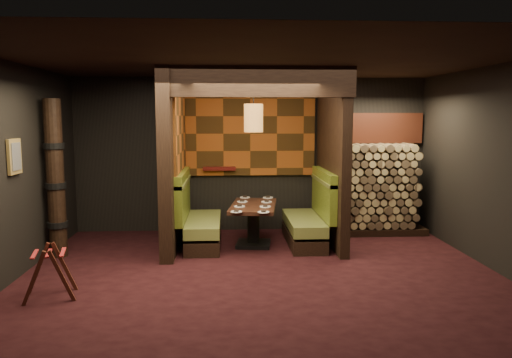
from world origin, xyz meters
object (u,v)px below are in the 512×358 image
Objects in this scene: booth_bench_right at (310,220)px; totem_column at (55,180)px; booth_bench_left at (197,221)px; pendant_lamp at (254,118)px; luggage_rack at (50,270)px; dining_table at (253,218)px; firewood_stack at (377,189)px.

totem_column is at bearing -172.14° from booth_bench_right.
booth_bench_right is (1.89, 0.00, 0.00)m from booth_bench_left.
pendant_lamp reaches higher than booth_bench_right.
dining_table is at bearing 41.41° from luggage_rack.
pendant_lamp is at bearing -171.28° from booth_bench_right.
firewood_stack reaches higher than booth_bench_left.
firewood_stack reaches higher than luggage_rack.
dining_table is 3.14m from totem_column.
luggage_rack is at bearing -138.59° from dining_table.
booth_bench_left is 1.96m from pendant_lamp.
totem_column is at bearing -171.48° from dining_table.
booth_bench_right is at bearing 8.72° from pendant_lamp.
dining_table is (0.93, -0.10, 0.06)m from booth_bench_left.
dining_table is at bearing 90.00° from pendant_lamp.
luggage_rack is 5.74m from firewood_stack.
dining_table is 1.45× the size of pendant_lamp.
totem_column is at bearing 105.19° from luggage_rack.
booth_bench_left and booth_bench_right have the same top height.
booth_bench_right is 4.10m from totem_column.
dining_table reaches higher than luggage_rack.
booth_bench_right is 0.92× the size of firewood_stack.
firewood_stack is (4.85, 3.04, 0.49)m from luggage_rack.
booth_bench_left reaches higher than dining_table.
firewood_stack is (5.33, 1.25, -0.37)m from totem_column.
totem_column is at bearing -172.41° from pendant_lamp.
booth_bench_left is 2.30m from totem_column.
booth_bench_left is 0.92× the size of firewood_stack.
luggage_rack is at bearing -74.81° from totem_column.
pendant_lamp is (0.00, -0.05, 1.65)m from dining_table.
dining_table is 2.03× the size of luggage_rack.
firewood_stack is at bearing 27.35° from booth_bench_right.
luggage_rack is at bearing -147.96° from firewood_stack.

